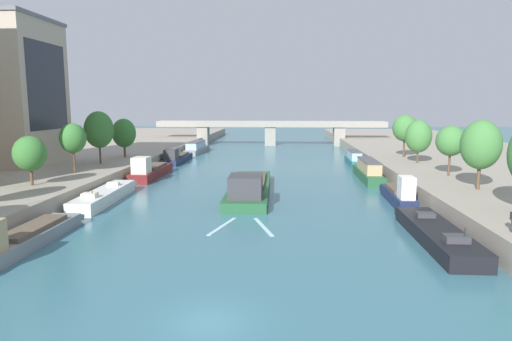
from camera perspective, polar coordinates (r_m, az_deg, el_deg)
The scene contains 24 objects.
ground_plane at distance 23.24m, azimuth -6.04°, elevation -18.74°, with size 400.00×400.00×0.00m, color #386B7A.
quay_left at distance 85.60m, azimuth -23.84°, elevation 1.31°, with size 36.00×170.00×2.05m, color gray.
quay_right at distance 82.52m, azimuth 26.59°, elevation 0.89°, with size 36.00×170.00×2.05m, color gray.
barge_midriver at distance 52.58m, azimuth -0.87°, elevation -2.12°, with size 5.00×22.42×3.31m.
wake_behind_barge at distance 39.32m, azimuth -1.70°, elevation -7.17°, with size 5.60×5.93×0.03m.
moored_boat_left_second at distance 37.15m, azimuth -28.20°, elevation -7.71°, with size 2.64×14.44×3.16m.
moored_boat_left_upstream at distance 51.80m, azimuth -18.80°, elevation -3.05°, with size 3.06×14.76×2.40m.
moored_boat_left_end at distance 66.67m, azimuth -13.40°, elevation -0.03°, with size 2.86×14.08×3.51m.
moored_boat_left_gap_after at distance 83.37m, azimuth -10.13°, elevation 1.61°, with size 2.88×14.62×2.87m.
moored_boat_left_far at distance 99.75m, azimuth -7.64°, elevation 2.90°, with size 3.41×15.23×2.57m.
moored_boat_right_downstream at distance 37.83m, azimuth 22.07°, elevation -7.47°, with size 3.07×14.63×2.31m.
moored_boat_right_lone at distance 50.30m, azimuth 17.85°, elevation -2.95°, with size 2.18×11.09×3.48m.
moored_boat_right_end at distance 65.31m, azimuth 14.17°, elevation -0.07°, with size 2.56×14.66×2.89m.
moored_boat_right_gap_after at distance 80.63m, azimuth 12.46°, elevation 1.47°, with size 2.31×11.23×2.58m.
tree_left_second at distance 52.77m, azimuth -27.01°, elevation 1.95°, with size 3.39×3.39×5.29m.
tree_left_nearest at distance 60.09m, azimuth -22.44°, elevation 3.84°, with size 3.26×3.26×6.26m.
tree_left_far at distance 68.57m, azimuth -19.50°, elevation 4.96°, with size 4.17×4.17×7.60m.
tree_left_third at distance 75.91m, azimuth -16.58°, elevation 4.61°, with size 3.83×3.83×6.28m.
tree_right_third at distance 50.09m, azimuth 26.88°, elevation 2.96°, with size 3.93×3.93×7.05m.
tree_right_midway at distance 58.26m, azimuth 23.69°, elevation 3.49°, with size 3.44×3.44×6.08m.
tree_right_end_of_row at distance 69.70m, azimuth 20.12°, elevation 4.13°, with size 3.79×3.79×6.34m.
tree_right_second at distance 76.88m, azimuth 18.55°, elevation 5.17°, with size 3.94×3.94×6.93m.
building_left_tall at distance 72.80m, azimuth -29.04°, elevation 8.80°, with size 11.55×13.11×20.62m.
bridge_far at distance 117.01m, azimuth 1.87°, elevation 5.22°, with size 59.66×4.40×6.31m.
Camera 1 is at (3.62, -20.36, 10.61)m, focal length 31.20 mm.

